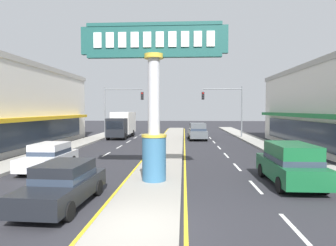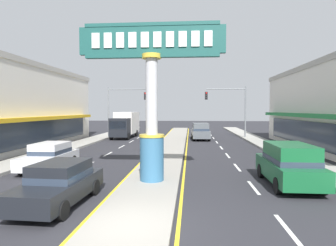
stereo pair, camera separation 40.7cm
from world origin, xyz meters
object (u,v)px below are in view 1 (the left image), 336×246
at_px(suv_far_right_lane, 290,164).
at_px(traffic_light_right_side, 227,103).
at_px(sedan_near_left_lane, 63,184).
at_px(traffic_light_left_side, 119,103).
at_px(suv_mid_left_lane, 197,131).
at_px(district_sign, 154,97).
at_px(sedan_far_left_oncoming, 49,156).
at_px(box_truck_near_right_lane, 122,124).

bearing_deg(suv_far_right_lane, traffic_light_right_side, 89.23).
height_order(traffic_light_right_side, sedan_near_left_lane, traffic_light_right_side).
bearing_deg(traffic_light_right_side, traffic_light_left_side, -179.80).
xyz_separation_m(suv_far_right_lane, suv_mid_left_lane, (-3.30, 19.52, 0.00)).
bearing_deg(district_sign, suv_mid_left_lane, 81.51).
height_order(sedan_near_left_lane, sedan_far_left_oncoming, same).
height_order(suv_far_right_lane, sedan_near_left_lane, suv_far_right_lane).
height_order(traffic_light_left_side, suv_mid_left_lane, traffic_light_left_side).
distance_m(sedan_near_left_lane, sedan_far_left_oncoming, 6.64).
relative_size(district_sign, sedan_far_left_oncoming, 1.68).
relative_size(traffic_light_left_side, suv_far_right_lane, 1.34).
bearing_deg(district_sign, traffic_light_left_side, 107.03).
bearing_deg(district_sign, sedan_far_left_oncoming, 158.05).
bearing_deg(sedan_near_left_lane, district_sign, 48.19).
distance_m(traffic_light_right_side, suv_mid_left_lane, 5.14).
bearing_deg(sedan_near_left_lane, sedan_far_left_oncoming, 119.81).
distance_m(district_sign, box_truck_near_right_lane, 22.44).
bearing_deg(sedan_near_left_lane, suv_mid_left_lane, 75.66).
bearing_deg(box_truck_near_right_lane, traffic_light_right_side, -0.76).
bearing_deg(district_sign, box_truck_near_right_lane, 106.11).
relative_size(district_sign, suv_mid_left_lane, 1.55).
distance_m(district_sign, suv_far_right_lane, 6.91).
bearing_deg(sedan_far_left_oncoming, traffic_light_left_side, 90.87).
relative_size(box_truck_near_right_lane, sedan_far_left_oncoming, 1.60).
distance_m(box_truck_near_right_lane, suv_mid_left_lane, 9.34).
relative_size(suv_far_right_lane, suv_mid_left_lane, 0.99).
bearing_deg(sedan_near_left_lane, traffic_light_left_side, 98.33).
xyz_separation_m(sedan_near_left_lane, sedan_far_left_oncoming, (-3.30, 5.76, 0.00)).
xyz_separation_m(traffic_light_right_side, box_truck_near_right_lane, (-12.70, 0.17, -2.55)).
bearing_deg(traffic_light_left_side, traffic_light_right_side, 0.20).
distance_m(traffic_light_left_side, suv_far_right_lane, 24.94).
bearing_deg(suv_mid_left_lane, traffic_light_right_side, 25.68).
xyz_separation_m(box_truck_near_right_lane, suv_mid_left_lane, (9.12, -1.89, -0.71)).
distance_m(district_sign, suv_mid_left_lane, 20.00).
relative_size(box_truck_near_right_lane, suv_far_right_lane, 1.50).
height_order(district_sign, traffic_light_right_side, district_sign).
bearing_deg(suv_far_right_lane, sedan_near_left_lane, -160.19).
height_order(district_sign, suv_far_right_lane, district_sign).
bearing_deg(sedan_far_left_oncoming, sedan_near_left_lane, -60.19).
xyz_separation_m(district_sign, traffic_light_left_side, (-6.50, 21.23, 0.24)).
relative_size(traffic_light_right_side, suv_mid_left_lane, 1.33).
xyz_separation_m(box_truck_near_right_lane, suv_far_right_lane, (12.41, -21.41, -0.71)).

